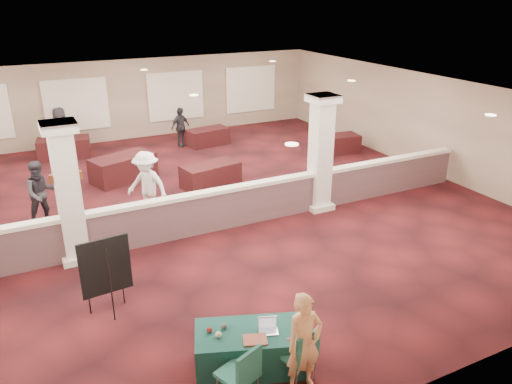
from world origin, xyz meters
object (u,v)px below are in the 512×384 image
easel_board (105,267)px  woman (304,344)px  near_table (251,349)px  conf_chair_side (242,371)px  far_table_back_right (208,137)px  far_table_front_center (211,175)px  attendee_d (61,131)px  attendee_c (181,127)px  attendee_a (42,194)px  far_table_back_center (123,168)px  far_table_front_right (337,144)px  far_table_back_left (64,148)px  attendee_b (147,185)px  conf_chair_main (301,352)px

easel_board → woman: 3.96m
near_table → conf_chair_side: 0.87m
far_table_back_right → far_table_front_center: bearing=-110.3°
conf_chair_side → attendee_d: bearing=72.4°
attendee_c → attendee_d: 4.39m
attendee_a → woman: bearing=-79.6°
far_table_front_center → far_table_back_center: 2.91m
far_table_front_right → far_table_front_center: bearing=-168.4°
far_table_front_right → far_table_back_right: 5.07m
far_table_front_right → far_table_back_left: size_ratio=0.91×
conf_chair_side → far_table_back_right: 13.55m
far_table_back_center → far_table_front_center: bearing=-37.3°
near_table → attendee_a: attendee_a is taller
woman → far_table_front_center: woman is taller
far_table_back_left → attendee_b: size_ratio=0.98×
easel_board → far_table_back_left: (0.45, 10.45, -0.64)m
far_table_front_center → far_table_front_right: size_ratio=1.08×
far_table_front_right → far_table_back_right: (-4.00, 3.11, -0.01)m
conf_chair_side → far_table_front_center: conf_chair_side is taller
far_table_front_right → far_table_back_left: bearing=157.2°
far_table_front_center → far_table_back_left: bearing=126.4°
easel_board → attendee_b: bearing=59.9°
attendee_d → easel_board: bearing=116.8°
attendee_d → far_table_back_center: bearing=139.4°
conf_chair_main → attendee_d: attendee_d is taller
far_table_front_center → far_table_back_right: (1.57, 4.25, -0.03)m
conf_chair_side → far_table_back_center: size_ratio=0.52×
conf_chair_main → far_table_front_right: conf_chair_main is taller
conf_chair_main → far_table_front_right: (7.47, 9.68, -0.26)m
far_table_back_left → attendee_d: size_ratio=1.02×
attendee_c → far_table_back_left: bearing=148.6°
far_table_back_center → attendee_d: size_ratio=1.13×
far_table_front_center → far_table_back_right: size_ratio=1.10×
conf_chair_side → far_table_front_center: size_ratio=0.58×
far_table_back_left → attendee_a: 5.86m
far_table_front_center → attendee_c: size_ratio=1.15×
easel_board → attendee_b: (1.83, 3.95, -0.08)m
easel_board → attendee_a: size_ratio=0.91×
conf_chair_main → far_table_back_right: size_ratio=0.62×
conf_chair_main → attendee_b: bearing=78.2°
easel_board → far_table_back_left: size_ratio=0.88×
conf_chair_main → far_table_back_center: 10.30m
far_table_back_right → attendee_d: size_ratio=0.92×
woman → attendee_a: (-2.97, 7.98, 0.04)m
far_table_back_center → attendee_a: attendee_a is taller
near_table → woman: (0.50, -0.79, 0.49)m
conf_chair_main → far_table_front_center: size_ratio=0.56×
conf_chair_side → easel_board: 3.42m
near_table → far_table_back_left: far_table_back_left is taller
easel_board → woman: woman is taller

